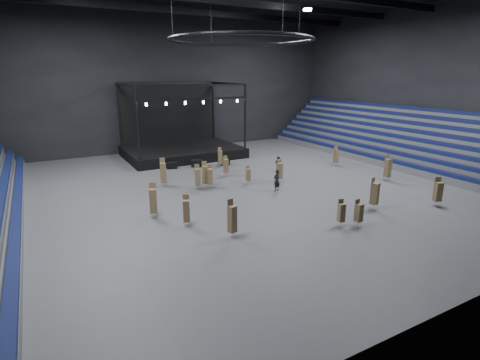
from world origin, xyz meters
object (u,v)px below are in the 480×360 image
chair_stack_14 (153,200)px  crew_member (278,164)px  stage (180,144)px  man_center (277,180)px  flight_case_left (172,165)px  chair_stack_5 (210,176)px  chair_stack_9 (232,218)px  chair_stack_4 (197,177)px  chair_stack_16 (280,170)px  chair_stack_1 (359,212)px  chair_stack_8 (388,167)px  flight_case_mid (197,163)px  flight_case_right (224,162)px  chair_stack_10 (375,193)px  chair_stack_6 (248,174)px  chair_stack_3 (438,191)px  chair_stack_12 (205,174)px  chair_stack_13 (220,157)px  chair_stack_2 (341,212)px  chair_stack_7 (186,210)px  chair_stack_0 (226,166)px  chair_stack_11 (163,172)px

chair_stack_14 → crew_member: bearing=43.1°
stage → man_center: size_ratio=6.98×
flight_case_left → chair_stack_5: chair_stack_5 is taller
chair_stack_9 → chair_stack_4: bearing=65.6°
chair_stack_16 → man_center: bearing=-119.6°
stage → chair_stack_1: stage is taller
chair_stack_8 → chair_stack_16: size_ratio=1.17×
flight_case_mid → chair_stack_8: chair_stack_8 is taller
flight_case_right → chair_stack_10: chair_stack_10 is taller
chair_stack_14 → man_center: size_ratio=1.34×
stage → chair_stack_6: bearing=-85.6°
chair_stack_3 → chair_stack_14: chair_stack_14 is taller
chair_stack_4 → chair_stack_12: 0.87m
chair_stack_5 → chair_stack_13: bearing=81.1°
chair_stack_6 → chair_stack_10: size_ratio=0.68×
chair_stack_2 → chair_stack_13: size_ratio=0.85×
chair_stack_12 → man_center: bearing=-38.9°
man_center → chair_stack_7: bearing=3.8°
chair_stack_0 → chair_stack_1: (2.13, -16.23, -0.08)m
chair_stack_13 → chair_stack_0: bearing=-99.3°
flight_case_right → chair_stack_7: (-10.40, -14.95, 0.80)m
chair_stack_11 → chair_stack_13: (7.95, 4.18, -0.23)m
chair_stack_7 → chair_stack_9: size_ratio=0.88×
chair_stack_12 → chair_stack_16: size_ratio=1.09×
chair_stack_7 → chair_stack_13: chair_stack_7 is taller
flight_case_mid → chair_stack_11: size_ratio=0.44×
chair_stack_6 → man_center: bearing=-58.0°
chair_stack_3 → chair_stack_10: (-5.08, 1.88, 0.10)m
chair_stack_0 → chair_stack_16: size_ratio=0.94×
chair_stack_10 → chair_stack_11: size_ratio=0.94×
flight_case_left → chair_stack_10: size_ratio=0.44×
flight_case_right → chair_stack_13: size_ratio=0.52×
chair_stack_0 → crew_member: 5.98m
chair_stack_0 → chair_stack_12: (-3.47, -2.66, 0.15)m
chair_stack_12 → crew_member: 9.54m
flight_case_right → chair_stack_7: chair_stack_7 is taller
man_center → chair_stack_11: bearing=-53.0°
crew_member → chair_stack_3: bearing=-174.8°
flight_case_left → chair_stack_9: chair_stack_9 is taller
flight_case_right → chair_stack_8: 17.70m
chair_stack_3 → chair_stack_1: bearing=-156.9°
chair_stack_12 → man_center: 6.62m
flight_case_mid → chair_stack_8: 20.36m
chair_stack_11 → chair_stack_16: 11.16m
stage → chair_stack_2: bearing=-86.5°
stage → chair_stack_5: bearing=-100.0°
chair_stack_3 → chair_stack_4: 20.22m
chair_stack_6 → chair_stack_9: size_ratio=0.67×
chair_stack_1 → chair_stack_7: bearing=145.8°
chair_stack_7 → chair_stack_11: 10.19m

